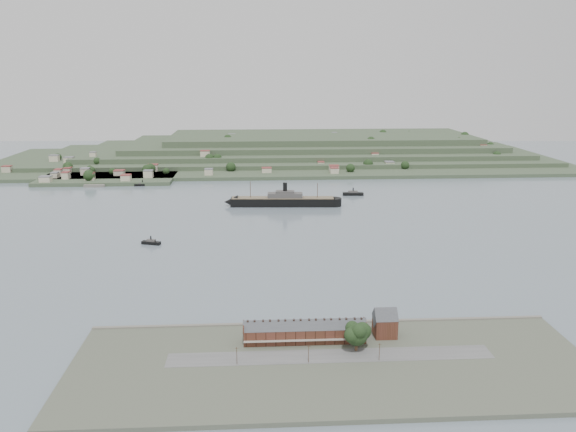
{
  "coord_description": "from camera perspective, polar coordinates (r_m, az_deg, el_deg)",
  "views": [
    {
      "loc": [
        -30.74,
        -399.02,
        120.82
      ],
      "look_at": [
        -6.27,
        30.0,
        9.61
      ],
      "focal_mm": 35.0,
      "sensor_mm": 36.0,
      "label": 1
    }
  ],
  "objects": [
    {
      "name": "far_peninsula",
      "position": [
        801.73,
        0.97,
        6.7
      ],
      "size": [
        760.0,
        309.0,
        30.0
      ],
      "color": "#34442D",
      "rests_on": "ground"
    },
    {
      "name": "fig_tree",
      "position": [
        250.57,
        7.07,
        -11.75
      ],
      "size": [
        12.36,
        10.71,
        13.8
      ],
      "color": "#473121",
      "rests_on": "ground"
    },
    {
      "name": "ferry_east",
      "position": [
        566.49,
        6.63,
        2.29
      ],
      "size": [
        21.01,
        7.48,
        7.72
      ],
      "color": "black",
      "rests_on": "ground"
    },
    {
      "name": "gabled_building",
      "position": [
        267.05,
        9.82,
        -10.67
      ],
      "size": [
        10.4,
        10.18,
        14.09
      ],
      "color": "#4F2B1C",
      "rests_on": "ground"
    },
    {
      "name": "ferry_west",
      "position": [
        630.06,
        -14.55,
        3.13
      ],
      "size": [
        18.06,
        6.89,
        6.61
      ],
      "color": "black",
      "rests_on": "ground"
    },
    {
      "name": "ground",
      "position": [
        418.05,
        1.09,
        -2.29
      ],
      "size": [
        1400.0,
        1400.0,
        0.0
      ],
      "primitive_type": "plane",
      "color": "slate",
      "rests_on": "ground"
    },
    {
      "name": "terrace_row",
      "position": [
        258.43,
        1.71,
        -11.67
      ],
      "size": [
        55.6,
        9.8,
        11.07
      ],
      "color": "#4F2B1C",
      "rests_on": "ground"
    },
    {
      "name": "tugboat",
      "position": [
        415.26,
        -13.74,
        -2.61
      ],
      "size": [
        14.43,
        7.67,
        6.28
      ],
      "color": "black",
      "rests_on": "ground"
    },
    {
      "name": "steamship",
      "position": [
        517.52,
        -0.82,
        1.55
      ],
      "size": [
        108.67,
        18.51,
        26.06
      ],
      "color": "black",
      "rests_on": "ground"
    },
    {
      "name": "near_shore",
      "position": [
        245.68,
        4.49,
        -14.73
      ],
      "size": [
        220.0,
        80.0,
        2.6
      ],
      "color": "#4C5142",
      "rests_on": "ground"
    }
  ]
}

